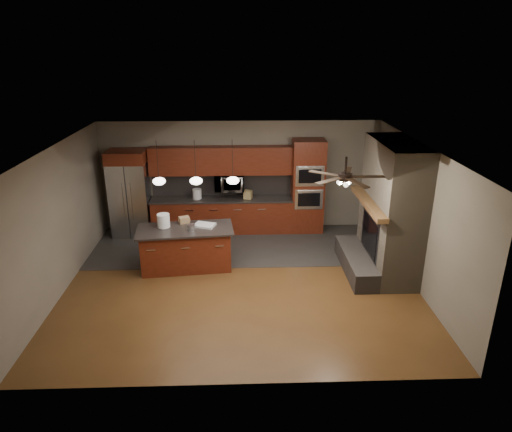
{
  "coord_description": "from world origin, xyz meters",
  "views": [
    {
      "loc": [
        0.01,
        -8.27,
        4.62
      ],
      "look_at": [
        0.32,
        0.6,
        1.21
      ],
      "focal_mm": 32.0,
      "sensor_mm": 36.0,
      "label": 1
    }
  ],
  "objects_px": {
    "white_bucket": "(163,221)",
    "paint_can": "(191,227)",
    "kitchen_island": "(186,248)",
    "paint_tray": "(205,225)",
    "counter_bucket": "(197,194)",
    "refrigerator": "(130,193)",
    "microwave": "(229,183)",
    "cardboard_box": "(184,220)",
    "oven_tower": "(308,187)",
    "counter_box": "(248,195)"
  },
  "relations": [
    {
      "from": "paint_tray",
      "to": "counter_box",
      "type": "height_order",
      "value": "counter_box"
    },
    {
      "from": "oven_tower",
      "to": "microwave",
      "type": "height_order",
      "value": "oven_tower"
    },
    {
      "from": "oven_tower",
      "to": "paint_tray",
      "type": "relative_size",
      "value": 5.55
    },
    {
      "from": "paint_tray",
      "to": "refrigerator",
      "type": "bearing_deg",
      "value": 156.26
    },
    {
      "from": "paint_can",
      "to": "counter_bucket",
      "type": "height_order",
      "value": "counter_bucket"
    },
    {
      "from": "cardboard_box",
      "to": "counter_box",
      "type": "relative_size",
      "value": 1.0
    },
    {
      "from": "kitchen_island",
      "to": "paint_tray",
      "type": "xyz_separation_m",
      "value": [
        0.41,
        0.13,
        0.48
      ]
    },
    {
      "from": "paint_can",
      "to": "paint_tray",
      "type": "height_order",
      "value": "paint_can"
    },
    {
      "from": "paint_can",
      "to": "white_bucket",
      "type": "bearing_deg",
      "value": 162.11
    },
    {
      "from": "white_bucket",
      "to": "paint_tray",
      "type": "distance_m",
      "value": 0.87
    },
    {
      "from": "refrigerator",
      "to": "counter_bucket",
      "type": "distance_m",
      "value": 1.66
    },
    {
      "from": "microwave",
      "to": "kitchen_island",
      "type": "distance_m",
      "value": 2.41
    },
    {
      "from": "kitchen_island",
      "to": "counter_bucket",
      "type": "xyz_separation_m",
      "value": [
        0.09,
        2.02,
        0.56
      ]
    },
    {
      "from": "oven_tower",
      "to": "paint_tray",
      "type": "xyz_separation_m",
      "value": [
        -2.47,
        -1.89,
        -0.25
      ]
    },
    {
      "from": "paint_tray",
      "to": "oven_tower",
      "type": "bearing_deg",
      "value": 56.16
    },
    {
      "from": "oven_tower",
      "to": "white_bucket",
      "type": "distance_m",
      "value": 3.85
    },
    {
      "from": "microwave",
      "to": "kitchen_island",
      "type": "bearing_deg",
      "value": -113.64
    },
    {
      "from": "kitchen_island",
      "to": "paint_can",
      "type": "height_order",
      "value": "paint_can"
    },
    {
      "from": "cardboard_box",
      "to": "counter_bucket",
      "type": "xyz_separation_m",
      "value": [
        0.14,
        1.69,
        0.04
      ]
    },
    {
      "from": "paint_tray",
      "to": "white_bucket",
      "type": "bearing_deg",
      "value": -159.94
    },
    {
      "from": "refrigerator",
      "to": "counter_box",
      "type": "height_order",
      "value": "refrigerator"
    },
    {
      "from": "counter_bucket",
      "to": "counter_box",
      "type": "xyz_separation_m",
      "value": [
        1.28,
        -0.05,
        -0.02
      ]
    },
    {
      "from": "paint_tray",
      "to": "counter_bucket",
      "type": "height_order",
      "value": "counter_bucket"
    },
    {
      "from": "microwave",
      "to": "counter_box",
      "type": "distance_m",
      "value": 0.56
    },
    {
      "from": "microwave",
      "to": "paint_tray",
      "type": "xyz_separation_m",
      "value": [
        -0.5,
        -1.94,
        -0.36
      ]
    },
    {
      "from": "kitchen_island",
      "to": "paint_tray",
      "type": "bearing_deg",
      "value": 11.68
    },
    {
      "from": "microwave",
      "to": "white_bucket",
      "type": "relative_size",
      "value": 2.54
    },
    {
      "from": "microwave",
      "to": "cardboard_box",
      "type": "bearing_deg",
      "value": -118.82
    },
    {
      "from": "kitchen_island",
      "to": "paint_can",
      "type": "relative_size",
      "value": 11.71
    },
    {
      "from": "white_bucket",
      "to": "paint_can",
      "type": "bearing_deg",
      "value": -17.89
    },
    {
      "from": "refrigerator",
      "to": "counter_bucket",
      "type": "xyz_separation_m",
      "value": [
        1.66,
        0.08,
        -0.06
      ]
    },
    {
      "from": "refrigerator",
      "to": "paint_tray",
      "type": "height_order",
      "value": "refrigerator"
    },
    {
      "from": "oven_tower",
      "to": "counter_bucket",
      "type": "relative_size",
      "value": 9.39
    },
    {
      "from": "refrigerator",
      "to": "cardboard_box",
      "type": "distance_m",
      "value": 2.21
    },
    {
      "from": "microwave",
      "to": "cardboard_box",
      "type": "height_order",
      "value": "microwave"
    },
    {
      "from": "paint_tray",
      "to": "counter_box",
      "type": "distance_m",
      "value": 2.08
    },
    {
      "from": "refrigerator",
      "to": "kitchen_island",
      "type": "xyz_separation_m",
      "value": [
        1.57,
        -1.94,
        -0.62
      ]
    },
    {
      "from": "counter_bucket",
      "to": "white_bucket",
      "type": "bearing_deg",
      "value": -105.98
    },
    {
      "from": "cardboard_box",
      "to": "counter_box",
      "type": "xyz_separation_m",
      "value": [
        1.42,
        1.64,
        0.02
      ]
    },
    {
      "from": "microwave",
      "to": "refrigerator",
      "type": "bearing_deg",
      "value": -176.96
    },
    {
      "from": "paint_tray",
      "to": "microwave",
      "type": "bearing_deg",
      "value": 94.42
    },
    {
      "from": "oven_tower",
      "to": "paint_tray",
      "type": "distance_m",
      "value": 3.12
    },
    {
      "from": "refrigerator",
      "to": "counter_box",
      "type": "xyz_separation_m",
      "value": [
        2.94,
        0.03,
        -0.08
      ]
    },
    {
      "from": "oven_tower",
      "to": "counter_box",
      "type": "xyz_separation_m",
      "value": [
        -1.51,
        -0.04,
        -0.18
      ]
    },
    {
      "from": "kitchen_island",
      "to": "counter_box",
      "type": "bearing_deg",
      "value": 49.23
    },
    {
      "from": "kitchen_island",
      "to": "paint_tray",
      "type": "height_order",
      "value": "paint_tray"
    },
    {
      "from": "cardboard_box",
      "to": "oven_tower",
      "type": "bearing_deg",
      "value": 6.93
    },
    {
      "from": "oven_tower",
      "to": "paint_tray",
      "type": "height_order",
      "value": "oven_tower"
    },
    {
      "from": "refrigerator",
      "to": "counter_bucket",
      "type": "bearing_deg",
      "value": 2.81
    },
    {
      "from": "paint_tray",
      "to": "cardboard_box",
      "type": "relative_size",
      "value": 1.99
    }
  ]
}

